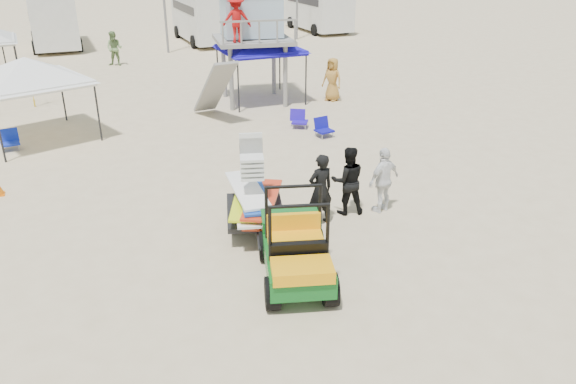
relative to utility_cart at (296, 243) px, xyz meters
name	(u,v)px	position (x,y,z in m)	size (l,w,h in m)	color
ground	(330,333)	(-0.10, -1.69, -0.85)	(140.00, 140.00, 0.00)	beige
utility_cart	(296,243)	(0.00, 0.00, 0.00)	(1.83, 2.63, 1.82)	#0D581B
surf_trailer	(254,197)	(0.00, 2.33, -0.03)	(1.75, 2.48, 2.01)	black
man_left	(320,190)	(1.52, 2.03, 0.01)	(0.63, 0.41, 1.72)	black
man_mid	(348,181)	(2.37, 2.28, 0.00)	(0.82, 0.64, 1.70)	black
man_right	(384,180)	(3.22, 2.03, -0.03)	(0.96, 0.40, 1.64)	white
lifeguard_tower	(249,14)	(3.74, 13.04, 2.62)	(3.35, 3.35, 4.66)	gray
canopy_blue	(260,33)	(4.17, 13.04, 1.88)	(3.01, 3.01, 3.27)	black
canopy_white_a	(25,62)	(-4.46, 11.23, 1.74)	(4.04, 4.04, 3.13)	black
umbrella_b	(31,84)	(-4.53, 15.54, 0.10)	(2.06, 2.10, 1.89)	gold
beach_chair_a	(10,140)	(-5.30, 10.53, -0.53)	(0.60, 0.64, 0.64)	#0F25A8
beach_chair_b	(323,127)	(4.44, 7.79, -0.53)	(0.61, 0.66, 0.64)	#0E0D96
beach_chair_c	(299,119)	(4.09, 9.03, -0.53)	(0.72, 0.81, 0.64)	#2210AF
rv_mid_left	(52,17)	(-3.11, 29.80, 0.95)	(2.65, 6.50, 3.25)	silver
rv_mid_right	(202,13)	(5.89, 28.30, 0.95)	(2.64, 7.00, 3.25)	silver
rv_far_right	(318,5)	(14.89, 29.80, 0.95)	(2.64, 6.60, 3.25)	silver
distant_beachgoers	(119,70)	(-0.91, 17.35, 0.01)	(18.03, 16.50, 1.78)	teal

